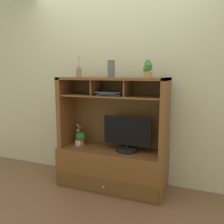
# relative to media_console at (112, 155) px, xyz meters

# --- Properties ---
(floor_plane) EXTENTS (6.00, 6.00, 0.02)m
(floor_plane) POSITION_rel_media_console_xyz_m (0.00, -0.01, -0.43)
(floor_plane) COLOR brown
(floor_plane) RESTS_ON ground
(back_wall) EXTENTS (6.00, 0.02, 2.80)m
(back_wall) POSITION_rel_media_console_xyz_m (0.00, 0.28, 0.98)
(back_wall) COLOR beige
(back_wall) RESTS_ON ground
(media_console) EXTENTS (1.36, 0.55, 1.39)m
(media_console) POSITION_rel_media_console_xyz_m (0.00, 0.00, 0.00)
(media_console) COLOR brown
(media_console) RESTS_ON ground
(tv_monitor) EXTENTS (0.60, 0.26, 0.43)m
(tv_monitor) POSITION_rel_media_console_xyz_m (0.20, -0.02, 0.26)
(tv_monitor) COLOR black
(tv_monitor) RESTS_ON media_console
(potted_orchid) EXTENTS (0.13, 0.13, 0.28)m
(potted_orchid) POSITION_rel_media_console_xyz_m (-0.47, -0.01, 0.13)
(potted_orchid) COLOR beige
(potted_orchid) RESTS_ON media_console
(potted_fern) EXTENTS (0.15, 0.14, 0.18)m
(potted_fern) POSITION_rel_media_console_xyz_m (-0.46, 0.00, 0.17)
(potted_fern) COLOR #AA6D4A
(potted_fern) RESTS_ON media_console
(magazine_stack_left) EXTENTS (0.34, 0.29, 0.04)m
(magazine_stack_left) POSITION_rel_media_console_xyz_m (-0.01, -0.02, 0.78)
(magazine_stack_left) COLOR #37374C
(magazine_stack_left) RESTS_ON media_console
(diffuser_bottle) EXTENTS (0.07, 0.07, 0.27)m
(diffuser_bottle) POSITION_rel_media_console_xyz_m (-0.44, -0.03, 1.03)
(diffuser_bottle) COLOR #916A4D
(diffuser_bottle) RESTS_ON media_console
(potted_succulent) EXTENTS (0.11, 0.11, 0.20)m
(potted_succulent) POSITION_rel_media_console_xyz_m (0.44, -0.02, 1.07)
(potted_succulent) COLOR #AE7B4B
(potted_succulent) RESTS_ON media_console
(ceramic_vase) EXTENTS (0.09, 0.09, 0.20)m
(ceramic_vase) POSITION_rel_media_console_xyz_m (0.00, -0.03, 1.08)
(ceramic_vase) COLOR #4F5A58
(ceramic_vase) RESTS_ON media_console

